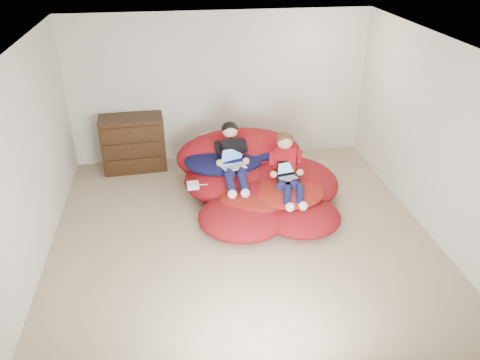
# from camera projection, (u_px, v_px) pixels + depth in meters

# --- Properties ---
(room_shell) EXTENTS (5.10, 5.10, 2.77)m
(room_shell) POSITION_uv_depth(u_px,v_px,m) (242.00, 222.00, 6.17)
(room_shell) COLOR tan
(room_shell) RESTS_ON ground
(dresser) EXTENTS (1.06, 0.61, 0.92)m
(dresser) POSITION_uv_depth(u_px,v_px,m) (133.00, 143.00, 7.79)
(dresser) COLOR #311D0D
(dresser) RESTS_ON ground
(beanbag_pile) EXTENTS (2.43, 2.43, 0.93)m
(beanbag_pile) POSITION_uv_depth(u_px,v_px,m) (255.00, 180.00, 7.07)
(beanbag_pile) COLOR maroon
(beanbag_pile) RESTS_ON ground
(cream_pillow) EXTENTS (0.39, 0.25, 0.25)m
(cream_pillow) POSITION_uv_depth(u_px,v_px,m) (210.00, 140.00, 7.53)
(cream_pillow) COLOR beige
(cream_pillow) RESTS_ON beanbag_pile
(older_boy) EXTENTS (0.35, 1.11, 0.75)m
(older_boy) POSITION_uv_depth(u_px,v_px,m) (232.00, 155.00, 6.84)
(older_boy) COLOR black
(older_boy) RESTS_ON beanbag_pile
(younger_boy) EXTENTS (0.41, 1.00, 0.79)m
(younger_boy) POSITION_uv_depth(u_px,v_px,m) (287.00, 167.00, 6.61)
(younger_boy) COLOR #A70E18
(younger_boy) RESTS_ON beanbag_pile
(laptop_white) EXTENTS (0.39, 0.39, 0.24)m
(laptop_white) POSITION_uv_depth(u_px,v_px,m) (233.00, 161.00, 6.81)
(laptop_white) COLOR white
(laptop_white) RESTS_ON older_boy
(laptop_black) EXTENTS (0.34, 0.29, 0.23)m
(laptop_black) POSITION_uv_depth(u_px,v_px,m) (288.00, 173.00, 6.62)
(laptop_black) COLOR black
(laptop_black) RESTS_ON younger_boy
(power_adapter) EXTENTS (0.17, 0.17, 0.06)m
(power_adapter) POSITION_uv_depth(u_px,v_px,m) (193.00, 185.00, 6.62)
(power_adapter) COLOR white
(power_adapter) RESTS_ON beanbag_pile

